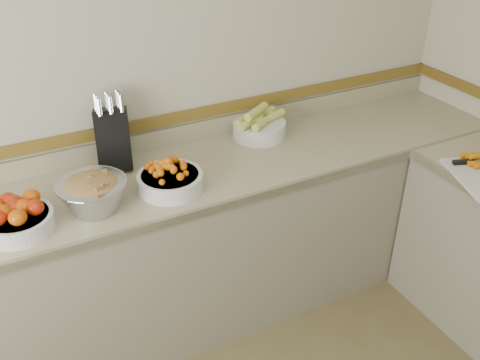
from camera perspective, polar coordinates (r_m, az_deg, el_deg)
name	(u,v)px	position (r m, az deg, el deg)	size (l,w,h in m)	color
back_wall	(112,81)	(2.66, -13.46, 10.24)	(4.00, 4.00, 0.00)	#B2AC93
counter_back	(150,258)	(2.80, -9.56, -8.22)	(4.00, 0.65, 1.08)	gray
knife_block	(113,137)	(2.65, -13.39, 4.44)	(0.20, 0.23, 0.39)	black
tomato_bowl	(17,217)	(2.35, -22.68, -3.66)	(0.29, 0.29, 0.14)	silver
cherry_tomato_bowl	(170,179)	(2.46, -7.46, 0.16)	(0.30, 0.30, 0.17)	silver
corn_bowl	(259,126)	(2.92, 2.03, 5.80)	(0.32, 0.29, 0.17)	silver
rhubarb_bowl	(93,193)	(2.36, -15.42, -1.35)	(0.30, 0.30, 0.17)	#B2B2BA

